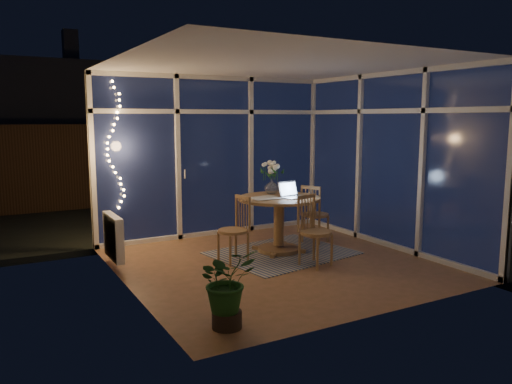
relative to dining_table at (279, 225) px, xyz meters
The scene contains 25 objects.
floor 0.71m from the dining_table, 123.99° to the right, with size 4.00×4.00×0.00m, color brown.
ceiling 2.27m from the dining_table, 123.99° to the right, with size 4.00×4.00×0.00m, color white.
wall_back 1.79m from the dining_table, 102.16° to the left, with size 4.00×0.04×2.60m, color beige.
wall_front 2.66m from the dining_table, 97.49° to the right, with size 4.00×0.04×2.60m, color beige.
wall_left 2.54m from the dining_table, 168.24° to the right, with size 0.04×4.00×2.60m, color beige.
wall_right 1.96m from the dining_table, 16.14° to the right, with size 0.04×4.00×2.60m, color beige.
window_wall_back 1.76m from the dining_table, 102.48° to the left, with size 4.00×0.10×2.60m, color white.
window_wall_right 1.93m from the dining_table, 16.51° to the right, with size 0.10×4.00×2.60m, color white.
radiator 2.30m from the dining_table, 169.61° to the left, with size 0.10×0.70×0.58m, color white.
fairy_lights 2.67m from the dining_table, 144.77° to the left, with size 0.24×0.10×1.85m, color #EAAA5D, non-canonical shape.
garden_patio 4.54m from the dining_table, 87.80° to the left, with size 12.00×6.00×0.10m, color black.
garden_fence 5.05m from the dining_table, 93.72° to the left, with size 11.00×0.08×1.80m, color #3D2816.
neighbour_roof 8.21m from the dining_table, 90.19° to the left, with size 7.00×3.00×2.20m, color #2F3238.
garden_shrubs 3.13m from the dining_table, 111.12° to the left, with size 0.90×0.90×0.90m, color black.
rug 0.41m from the dining_table, 90.00° to the right, with size 1.85×1.48×0.01m, color beige.
dining_table is the anchor object (origin of this frame).
chair_left 0.82m from the dining_table, behind, with size 0.42×0.42×0.91m, color olive.
chair_right 0.83m from the dining_table, 14.58° to the left, with size 0.43×0.43×0.92m, color olive.
chair_front 0.83m from the dining_table, 85.70° to the right, with size 0.44×0.44×0.94m, color olive.
laptop 0.57m from the dining_table, 45.79° to the right, with size 0.34×0.29×0.25m, color #B5B5BA, non-canonical shape.
flower_vase 0.61m from the dining_table, 77.70° to the left, with size 0.20×0.20×0.21m, color white.
bowl 0.61m from the dining_table, 34.39° to the left, with size 0.15×0.15×0.04m, color silver.
newspapers 0.47m from the dining_table, behind, with size 0.42×0.32×0.01m, color silver.
phone 0.42m from the dining_table, ahead, with size 0.12×0.06×0.01m, color black.
potted_plant 2.72m from the dining_table, 131.77° to the right, with size 0.54×0.47×0.76m, color #194719.
Camera 1 is at (-3.38, -5.52, 1.93)m, focal length 35.00 mm.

